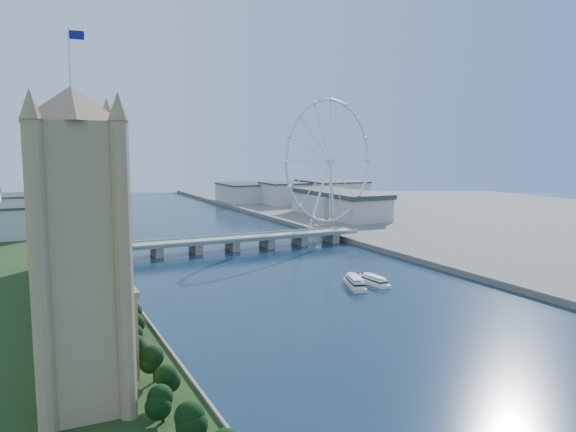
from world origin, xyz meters
TOP-DOWN VIEW (x-y plane):
  - ground at (0.00, 0.00)m, footprint 2000.00×2000.00m
  - tree_row at (-113.00, 74.00)m, footprint 7.70×215.70m
  - victoria_tower at (-135.00, 55.00)m, footprint 28.16×28.16m
  - parliament_range at (-128.00, 170.00)m, footprint 24.00×200.00m
  - big_ben at (-128.00, 278.00)m, footprint 20.02×20.02m
  - westminster_bridge at (0.00, 300.00)m, footprint 220.00×22.00m
  - london_eye at (119.98, 355.08)m, footprint 113.60×39.12m
  - county_hall at (175.00, 430.00)m, footprint 54.00×144.00m
  - city_skyline at (39.22, 560.08)m, footprint 505.00×280.00m
  - tour_boat_near at (24.38, 156.27)m, footprint 16.95×31.67m
  - tour_boat_far at (38.12, 156.48)m, footprint 8.25×27.06m

SIDE VIEW (x-z plane):
  - ground at x=0.00m, z-range 0.00..0.00m
  - county_hall at x=175.00m, z-range -17.50..17.50m
  - tour_boat_near at x=24.38m, z-range -3.40..3.40m
  - tour_boat_far at x=38.12m, z-range -2.94..2.94m
  - westminster_bridge at x=0.00m, z-range 1.88..11.38m
  - tree_row at x=-113.00m, z-range -0.85..20.23m
  - city_skyline at x=39.22m, z-range 0.96..32.96m
  - parliament_range at x=-128.00m, z-range -16.52..53.48m
  - victoria_tower at x=-135.00m, z-range -1.51..110.49m
  - big_ben at x=-128.00m, z-range 11.57..121.57m
  - london_eye at x=119.98m, z-range 5.37..129.67m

